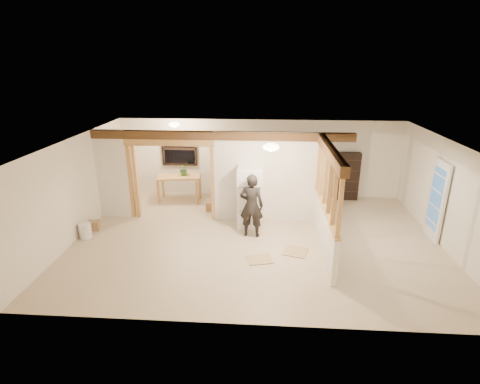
# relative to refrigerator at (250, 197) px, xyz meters

# --- Properties ---
(floor) EXTENTS (9.00, 6.50, 0.01)m
(floor) POSITION_rel_refrigerator_xyz_m (0.19, -0.81, -0.82)
(floor) COLOR #BDA98D
(floor) RESTS_ON ground
(ceiling) EXTENTS (9.00, 6.50, 0.01)m
(ceiling) POSITION_rel_refrigerator_xyz_m (0.19, -0.81, 1.69)
(ceiling) COLOR white
(wall_back) EXTENTS (9.00, 0.01, 2.50)m
(wall_back) POSITION_rel_refrigerator_xyz_m (0.19, 2.44, 0.44)
(wall_back) COLOR silver
(wall_back) RESTS_ON floor
(wall_front) EXTENTS (9.00, 0.01, 2.50)m
(wall_front) POSITION_rel_refrigerator_xyz_m (0.19, -4.06, 0.44)
(wall_front) COLOR silver
(wall_front) RESTS_ON floor
(wall_left) EXTENTS (0.01, 6.50, 2.50)m
(wall_left) POSITION_rel_refrigerator_xyz_m (-4.31, -0.81, 0.44)
(wall_left) COLOR silver
(wall_left) RESTS_ON floor
(wall_right) EXTENTS (0.01, 6.50, 2.50)m
(wall_right) POSITION_rel_refrigerator_xyz_m (4.69, -0.81, 0.44)
(wall_right) COLOR silver
(wall_right) RESTS_ON floor
(partition_left_stub) EXTENTS (0.90, 0.12, 2.50)m
(partition_left_stub) POSITION_rel_refrigerator_xyz_m (-3.86, 0.39, 0.44)
(partition_left_stub) COLOR white
(partition_left_stub) RESTS_ON floor
(partition_center) EXTENTS (2.80, 0.12, 2.50)m
(partition_center) POSITION_rel_refrigerator_xyz_m (0.39, 0.39, 0.44)
(partition_center) COLOR white
(partition_center) RESTS_ON floor
(doorway_frame) EXTENTS (2.46, 0.14, 2.20)m
(doorway_frame) POSITION_rel_refrigerator_xyz_m (-2.21, 0.39, 0.29)
(doorway_frame) COLOR tan
(doorway_frame) RESTS_ON floor
(header_beam_back) EXTENTS (7.00, 0.18, 0.22)m
(header_beam_back) POSITION_rel_refrigerator_xyz_m (-0.81, 0.39, 1.57)
(header_beam_back) COLOR brown
(header_beam_back) RESTS_ON ceiling
(header_beam_right) EXTENTS (0.18, 3.30, 0.22)m
(header_beam_right) POSITION_rel_refrigerator_xyz_m (1.79, -1.21, 1.57)
(header_beam_right) COLOR brown
(header_beam_right) RESTS_ON ceiling
(pony_wall) EXTENTS (0.12, 3.20, 1.00)m
(pony_wall) POSITION_rel_refrigerator_xyz_m (1.79, -1.21, -0.31)
(pony_wall) COLOR white
(pony_wall) RESTS_ON floor
(stud_partition) EXTENTS (0.14, 3.20, 1.32)m
(stud_partition) POSITION_rel_refrigerator_xyz_m (1.79, -1.21, 0.85)
(stud_partition) COLOR tan
(stud_partition) RESTS_ON pony_wall
(window_back) EXTENTS (1.12, 0.10, 1.10)m
(window_back) POSITION_rel_refrigerator_xyz_m (-2.41, 2.36, 0.74)
(window_back) COLOR black
(window_back) RESTS_ON wall_back
(french_door) EXTENTS (0.12, 0.86, 2.00)m
(french_door) POSITION_rel_refrigerator_xyz_m (4.61, -0.41, 0.19)
(french_door) COLOR white
(french_door) RESTS_ON floor
(ceiling_dome_main) EXTENTS (0.36, 0.36, 0.16)m
(ceiling_dome_main) POSITION_rel_refrigerator_xyz_m (0.49, -1.31, 1.67)
(ceiling_dome_main) COLOR #FFEABF
(ceiling_dome_main) RESTS_ON ceiling
(ceiling_dome_util) EXTENTS (0.32, 0.32, 0.14)m
(ceiling_dome_util) POSITION_rel_refrigerator_xyz_m (-2.31, 1.49, 1.67)
(ceiling_dome_util) COLOR #FFEABF
(ceiling_dome_util) RESTS_ON ceiling
(hanging_bulb) EXTENTS (0.07, 0.07, 0.07)m
(hanging_bulb) POSITION_rel_refrigerator_xyz_m (-1.81, 0.79, 1.37)
(hanging_bulb) COLOR #FFD88C
(hanging_bulb) RESTS_ON ceiling
(refrigerator) EXTENTS (0.67, 0.65, 1.63)m
(refrigerator) POSITION_rel_refrigerator_xyz_m (0.00, 0.00, 0.00)
(refrigerator) COLOR white
(refrigerator) RESTS_ON floor
(woman) EXTENTS (0.64, 0.45, 1.65)m
(woman) POSITION_rel_refrigerator_xyz_m (0.06, -0.63, 0.01)
(woman) COLOR black
(woman) RESTS_ON floor
(work_table) EXTENTS (1.40, 0.83, 0.84)m
(work_table) POSITION_rel_refrigerator_xyz_m (-2.31, 1.71, -0.40)
(work_table) COLOR tan
(work_table) RESTS_ON floor
(potted_plant) EXTENTS (0.39, 0.35, 0.38)m
(potted_plant) POSITION_rel_refrigerator_xyz_m (-2.16, 1.77, 0.21)
(potted_plant) COLOR #255A21
(potted_plant) RESTS_ON work_table
(shop_vac) EXTENTS (0.64, 0.64, 0.66)m
(shop_vac) POSITION_rel_refrigerator_xyz_m (-4.01, 1.12, -0.49)
(shop_vac) COLOR #9B2814
(shop_vac) RESTS_ON floor
(bookshelf) EXTENTS (0.77, 0.26, 1.54)m
(bookshelf) POSITION_rel_refrigerator_xyz_m (2.97, 2.24, -0.04)
(bookshelf) COLOR black
(bookshelf) RESTS_ON floor
(bucket) EXTENTS (0.32, 0.32, 0.38)m
(bucket) POSITION_rel_refrigerator_xyz_m (-4.13, -1.05, -0.62)
(bucket) COLOR white
(bucket) RESTS_ON floor
(box_util_a) EXTENTS (0.35, 0.32, 0.27)m
(box_util_a) POSITION_rel_refrigerator_xyz_m (-1.21, 0.99, -0.68)
(box_util_a) COLOR #9C754B
(box_util_a) RESTS_ON floor
(box_util_b) EXTENTS (0.32, 0.32, 0.30)m
(box_util_b) POSITION_rel_refrigerator_xyz_m (-3.84, 1.40, -0.66)
(box_util_b) COLOR #9C754B
(box_util_b) RESTS_ON floor
(box_front) EXTENTS (0.34, 0.29, 0.24)m
(box_front) POSITION_rel_refrigerator_xyz_m (-4.13, -0.58, -0.69)
(box_front) COLOR #9C754B
(box_front) RESTS_ON floor
(floor_panel_near) EXTENTS (0.66, 0.66, 0.02)m
(floor_panel_near) POSITION_rel_refrigerator_xyz_m (1.14, -1.44, -0.81)
(floor_panel_near) COLOR tan
(floor_panel_near) RESTS_ON floor
(floor_panel_far) EXTENTS (0.65, 0.57, 0.02)m
(floor_panel_far) POSITION_rel_refrigerator_xyz_m (0.30, -1.86, -0.81)
(floor_panel_far) COLOR tan
(floor_panel_far) RESTS_ON floor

